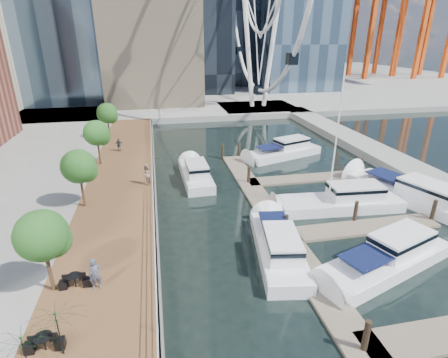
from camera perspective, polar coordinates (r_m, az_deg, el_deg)
ground at (r=18.95m, az=9.94°, el=-22.93°), size 520.00×520.00×0.00m
boardwalk at (r=30.33m, az=-16.86°, el=-3.82°), size 6.00×60.00×1.00m
seawall at (r=30.13m, az=-11.18°, el=-3.42°), size 0.25×60.00×1.00m
land_far at (r=115.11m, az=-8.89°, el=15.60°), size 200.00×114.00×1.00m
breakwater at (r=43.10m, az=25.69°, el=2.67°), size 4.00×60.00×1.00m
pier at (r=68.38m, az=5.53°, el=11.34°), size 14.00×12.00×1.00m
railing at (r=29.71m, az=-11.52°, el=-1.65°), size 0.10×60.00×1.05m
floating_docks at (r=29.02m, az=17.83°, el=-5.19°), size 16.00×34.00×2.60m
port_cranes at (r=130.58m, az=24.88°, el=23.33°), size 40.00×52.00×38.00m
street_trees at (r=28.39m, az=-22.66°, el=1.88°), size 2.60×42.60×4.60m
yacht_foreground at (r=24.58m, az=24.83°, el=-12.98°), size 10.77×6.13×2.15m
pedestrian_near at (r=19.92m, az=-20.29°, el=-14.39°), size 0.70×0.50×1.80m
pedestrian_mid at (r=31.81m, az=-12.63°, el=0.71°), size 1.06×1.15×1.90m
pedestrian_far at (r=42.23m, az=-16.77°, el=5.38°), size 0.90×0.39×1.52m
moored_yachts at (r=31.11m, az=17.17°, el=-4.21°), size 23.07×35.67×11.50m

